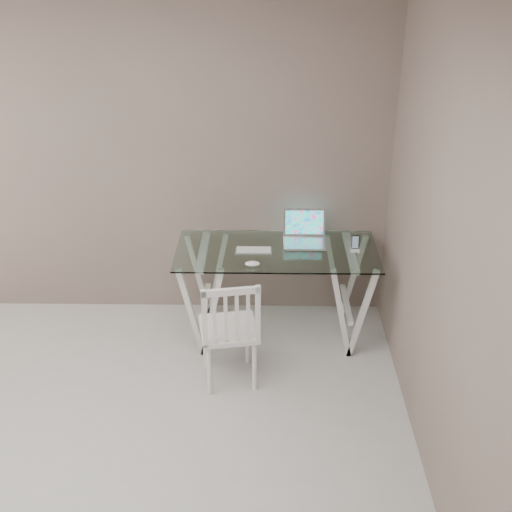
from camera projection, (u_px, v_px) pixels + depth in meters
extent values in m
cube|color=#75645C|center=(130.00, 153.00, 4.88)|extent=(4.00, 0.02, 2.70)
cube|color=#75645C|center=(480.00, 316.00, 2.86)|extent=(0.02, 4.50, 2.70)
cube|color=silver|center=(277.00, 251.00, 4.77)|extent=(1.50, 0.70, 0.01)
cube|color=silver|center=(205.00, 294.00, 4.96)|extent=(0.24, 0.62, 0.72)
cube|color=silver|center=(347.00, 295.00, 4.94)|extent=(0.24, 0.62, 0.72)
cube|color=white|center=(229.00, 329.00, 4.43)|extent=(0.45, 0.45, 0.04)
cylinder|color=white|center=(209.00, 370.00, 4.37)|extent=(0.03, 0.03, 0.40)
cylinder|color=white|center=(255.00, 366.00, 4.42)|extent=(0.03, 0.03, 0.40)
cylinder|color=white|center=(205.00, 344.00, 4.64)|extent=(0.03, 0.03, 0.40)
cylinder|color=white|center=(248.00, 340.00, 4.69)|extent=(0.03, 0.03, 0.40)
cube|color=white|center=(231.00, 317.00, 4.17)|extent=(0.39, 0.10, 0.43)
cube|color=#BCBCC1|center=(305.00, 243.00, 4.86)|extent=(0.32, 0.22, 0.01)
cube|color=#19D899|center=(304.00, 222.00, 4.93)|extent=(0.32, 0.06, 0.21)
cube|color=silver|center=(254.00, 250.00, 4.76)|extent=(0.27, 0.12, 0.01)
ellipsoid|color=white|center=(252.00, 264.00, 4.54)|extent=(0.11, 0.06, 0.03)
cube|color=white|center=(355.00, 250.00, 4.76)|extent=(0.06, 0.06, 0.01)
cube|color=black|center=(355.00, 242.00, 4.74)|extent=(0.05, 0.03, 0.11)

